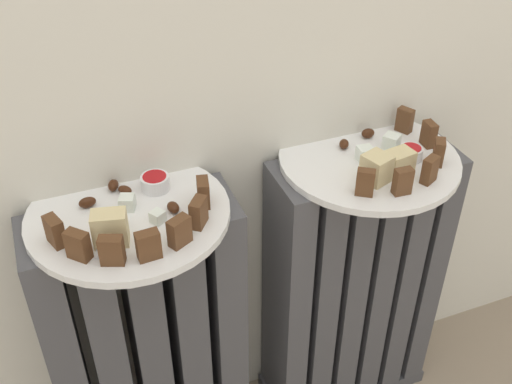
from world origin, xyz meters
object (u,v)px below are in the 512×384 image
Objects in this scene: plate_right at (369,159)px; plate_left at (129,214)px; radiator_left at (149,349)px; jam_bowl_left at (155,182)px; jam_bowl_right at (411,152)px; fork at (101,229)px; radiator_right at (352,289)px.

plate_left is at bearing 180.00° from plate_right.
radiator_left is 0.33m from jam_bowl_left.
plate_left is at bearing 180.00° from radiator_left.
jam_bowl_right is 0.37× the size of fork.
radiator_left is at bearing 0.00° from plate_left.
plate_right is (0.00, 0.00, 0.31)m from radiator_right.
jam_bowl_right is at bearing -27.90° from plate_right.
plate_right reaches higher than radiator_right.
radiator_right is at bearing 3.81° from fork.
plate_right reaches higher than radiator_left.
radiator_left is at bearing 180.00° from plate_right.
fork is (-0.45, -0.03, 0.31)m from radiator_right.
fork is at bearing -145.99° from plate_left.
fork is (-0.45, -0.03, 0.01)m from plate_right.
fork is (-0.51, 0.00, -0.01)m from jam_bowl_right.
jam_bowl_left is (-0.35, 0.04, 0.32)m from radiator_right.
plate_left is 1.00× the size of plate_right.
plate_left is 0.47m from jam_bowl_right.
radiator_right is 1.95× the size of plate_right.
fork is (-0.10, -0.07, -0.01)m from jam_bowl_left.
plate_left reaches higher than radiator_right.
plate_left is at bearing 180.00° from radiator_right.
radiator_left is at bearing 180.00° from radiator_right.
radiator_left is 0.57m from jam_bowl_right.
jam_bowl_right is (0.46, -0.03, 0.02)m from plate_left.
radiator_left is at bearing -142.66° from jam_bowl_left.
radiator_left is 0.32m from fork.
jam_bowl_left reaches higher than plate_right.
radiator_right is 0.51m from plate_left.
plate_left is 2.83× the size of fork.
jam_bowl_right is (0.06, -0.03, 0.32)m from radiator_right.
jam_bowl_left is (-0.35, 0.04, 0.02)m from plate_right.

